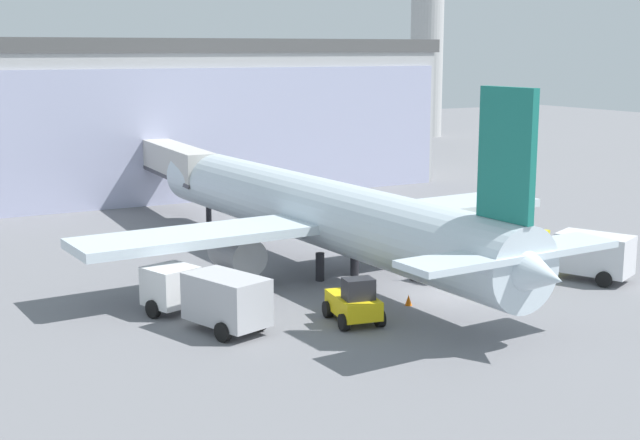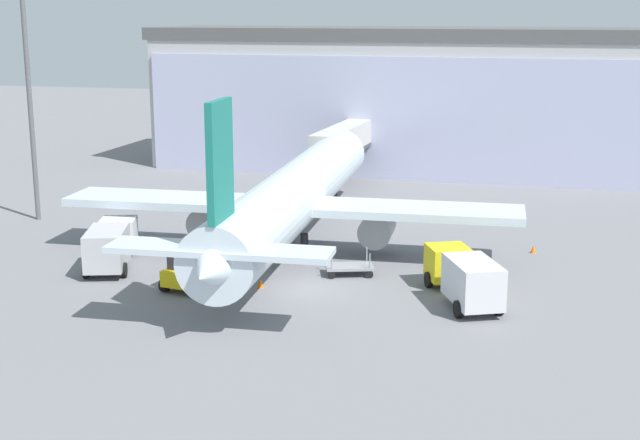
% 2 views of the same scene
% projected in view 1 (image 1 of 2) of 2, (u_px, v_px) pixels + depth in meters
% --- Properties ---
extents(ground, '(240.00, 240.00, 0.00)m').
position_uv_depth(ground, '(440.00, 297.00, 46.96)').
color(ground, slate).
extents(terminal_building, '(50.51, 15.21, 13.74)m').
position_uv_depth(terminal_building, '(167.00, 116.00, 80.58)').
color(terminal_building, '#B2B2B2').
rests_on(terminal_building, ground).
extents(jet_bridge, '(3.20, 14.98, 5.54)m').
position_uv_depth(jet_bridge, '(172.00, 162.00, 69.52)').
color(jet_bridge, beige).
rests_on(jet_bridge, ground).
extents(airplane, '(29.68, 38.68, 11.28)m').
position_uv_depth(airplane, '(318.00, 212.00, 51.97)').
color(airplane, silver).
rests_on(airplane, ground).
extents(catering_truck, '(4.23, 7.62, 2.65)m').
position_uv_depth(catering_truck, '(208.00, 295.00, 41.86)').
color(catering_truck, silver).
rests_on(catering_truck, ground).
extents(fuel_truck, '(4.95, 7.57, 2.65)m').
position_uv_depth(fuel_truck, '(571.00, 252.00, 50.81)').
color(fuel_truck, yellow).
rests_on(fuel_truck, ground).
extents(baggage_cart, '(3.15, 2.38, 1.50)m').
position_uv_depth(baggage_cart, '(435.00, 270.00, 50.54)').
color(baggage_cart, gray).
rests_on(baggage_cart, ground).
extents(pushback_tug, '(2.67, 3.48, 2.30)m').
position_uv_depth(pushback_tug, '(354.00, 303.00, 42.37)').
color(pushback_tug, yellow).
rests_on(pushback_tug, ground).
extents(safety_cone_nose, '(0.36, 0.36, 0.55)m').
position_uv_depth(safety_cone_nose, '(409.00, 300.00, 45.35)').
color(safety_cone_nose, orange).
rests_on(safety_cone_nose, ground).
extents(safety_cone_wingtip, '(0.36, 0.36, 0.55)m').
position_uv_depth(safety_cone_wingtip, '(491.00, 232.00, 62.26)').
color(safety_cone_wingtip, orange).
rests_on(safety_cone_wingtip, ground).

